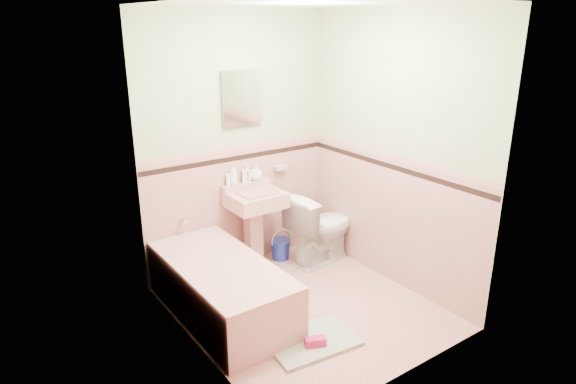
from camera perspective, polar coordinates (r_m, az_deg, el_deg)
floor at (r=4.50m, az=1.88°, el=-13.00°), size 2.20×2.20×0.00m
ceiling at (r=3.83m, az=2.31°, el=20.71°), size 2.20×2.20×0.00m
wall_back at (r=4.88m, az=-5.79°, el=5.41°), size 2.50×0.00×2.50m
wall_front at (r=3.23m, az=13.97°, el=-2.11°), size 2.50×0.00×2.50m
wall_left at (r=3.50m, az=-11.07°, el=-0.25°), size 0.00×2.50×2.50m
wall_right at (r=4.64m, az=11.98°, el=4.41°), size 0.00×2.50×2.50m
wainscot_back at (r=5.06m, az=-5.49°, el=-1.79°), size 2.00×0.00×2.00m
wainscot_front at (r=3.51m, az=12.98°, el=-12.00°), size 2.00×0.00×2.00m
wainscot_left at (r=3.76m, az=-10.29°, el=-9.61°), size 0.00×2.20×2.20m
wainscot_right at (r=4.83m, az=11.37°, el=-3.09°), size 0.00×2.20×2.20m
accent_back at (r=4.90m, az=-5.64°, el=3.90°), size 2.00×0.00×2.00m
accent_front at (r=3.29m, az=13.56°, el=-4.13°), size 2.00×0.00×2.00m
accent_left at (r=3.55m, az=-10.68°, el=-2.17°), size 0.00×2.20×2.20m
accent_right at (r=4.66m, az=11.72°, el=2.83°), size 0.00×2.20×2.20m
cap_back at (r=4.87m, az=-5.68°, el=5.03°), size 2.00×0.00×2.00m
cap_front at (r=3.25m, az=13.69°, el=-2.51°), size 2.00×0.00×2.00m
cap_left at (r=3.52m, az=-10.78°, el=-0.65°), size 0.00×2.20×2.20m
cap_right at (r=4.64m, az=11.80°, el=4.02°), size 0.00×2.20×2.20m
bathtub at (r=4.34m, az=-7.56°, el=-11.02°), size 0.70×1.50×0.45m
tub_faucet at (r=4.76m, az=-11.86°, el=-3.09°), size 0.04×0.12×0.04m
sink at (r=4.97m, az=-3.60°, el=-4.50°), size 0.52×0.48×0.82m
sink_faucet at (r=4.90m, az=-4.59°, el=1.86°), size 0.02×0.02×0.10m
medicine_cabinet at (r=4.79m, az=-5.26°, el=10.67°), size 0.40×0.04×0.50m
soap_dish at (r=5.16m, az=-0.93°, el=2.81°), size 0.13×0.08×0.04m
soap_bottle_left at (r=4.86m, az=-6.24°, el=1.99°), size 0.10×0.10×0.21m
soap_bottle_mid at (r=4.93m, az=-4.77°, el=2.14°), size 0.11×0.11×0.18m
soap_bottle_right at (r=4.99m, az=-3.65°, el=2.26°), size 0.15×0.15×0.17m
tube at (r=4.84m, az=-6.82°, el=1.38°), size 0.04×0.04×0.12m
toilet at (r=5.16m, az=3.79°, el=-4.01°), size 0.77×0.49×0.75m
bucket at (r=5.30m, az=-0.85°, el=-6.52°), size 0.26×0.26×0.21m
bath_mat at (r=4.07m, az=2.71°, el=-16.59°), size 0.73×0.53×0.03m
shoe at (r=3.99m, az=3.14°, el=-16.63°), size 0.18×0.13×0.06m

